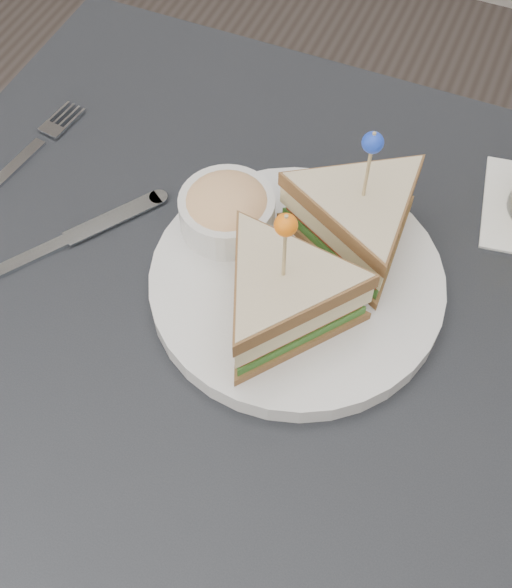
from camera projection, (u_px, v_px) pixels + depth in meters
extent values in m
plane|color=#3F3833|center=(249.00, 545.00, 1.32)|extent=(3.50, 3.50, 0.00)
cube|color=black|center=(242.00, 336.00, 0.71)|extent=(0.80, 0.80, 0.03)
cylinder|color=black|center=(143.00, 218.00, 1.28)|extent=(0.04, 0.04, 0.72)
cylinder|color=white|center=(296.00, 284.00, 0.72)|extent=(0.37, 0.37, 0.02)
cylinder|color=white|center=(297.00, 278.00, 0.71)|extent=(0.37, 0.37, 0.01)
cylinder|color=tan|center=(284.00, 252.00, 0.59)|extent=(0.00, 0.00, 0.09)
sphere|color=orange|center=(286.00, 225.00, 0.57)|extent=(0.02, 0.02, 0.02)
cylinder|color=tan|center=(368.00, 171.00, 0.64)|extent=(0.00, 0.00, 0.09)
sphere|color=#1838B8|center=(373.00, 143.00, 0.62)|extent=(0.02, 0.02, 0.02)
cylinder|color=silver|center=(227.00, 214.00, 0.73)|extent=(0.12, 0.12, 0.04)
ellipsoid|color=#E0B772|center=(227.00, 204.00, 0.72)|extent=(0.11, 0.11, 0.04)
cube|color=silver|center=(5.00, 175.00, 0.81)|extent=(0.03, 0.12, 0.00)
cube|color=silver|center=(52.00, 130.00, 0.84)|extent=(0.03, 0.02, 0.00)
cube|color=silver|center=(34.00, 256.00, 0.74)|extent=(0.06, 0.08, 0.01)
cube|color=silver|center=(113.00, 218.00, 0.77)|extent=(0.08, 0.10, 0.00)
cylinder|color=silver|center=(158.00, 197.00, 0.78)|extent=(0.03, 0.03, 0.00)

